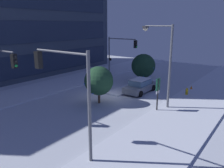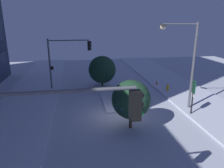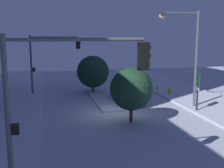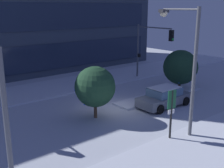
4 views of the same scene
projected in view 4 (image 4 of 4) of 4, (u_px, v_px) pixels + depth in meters
The scene contains 10 objects.
ground at pixel (113, 110), 20.64m from camera, with size 52.00×52.00×0.00m, color silver.
curb_strip_near at pixel (211, 151), 14.65m from camera, with size 52.00×5.20×0.14m, color silver.
curb_strip_far at pixel (60, 86), 26.58m from camera, with size 52.00×5.20×0.14m, color silver.
median_strip at pixel (160, 95), 23.87m from camera, with size 9.00×1.80×0.14m, color silver.
car_near at pixel (164, 97), 21.31m from camera, with size 4.49×2.05×1.49m.
traffic_light_corner_far_right at pixel (151, 43), 27.88m from camera, with size 0.32×4.70×5.55m.
street_lamp_arched at pixel (184, 53), 15.83m from camera, with size 0.76×3.01×7.28m.
parking_info_sign at pixel (171, 109), 15.50m from camera, with size 0.55×0.14×2.92m.
decorated_tree_median at pixel (95, 87), 18.69m from camera, with size 2.72×2.72×3.53m.
decorated_tree_left_of_median at pixel (180, 67), 25.37m from camera, with size 3.09×3.14×3.60m.
Camera 4 is at (-12.30, -15.04, 7.22)m, focal length 45.52 mm.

